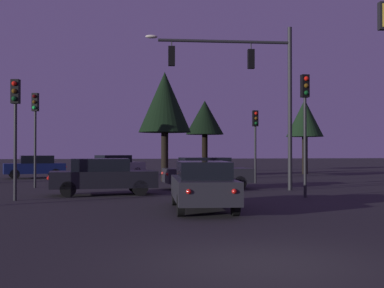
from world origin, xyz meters
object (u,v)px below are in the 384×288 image
object	(u,v)px
traffic_light_corner_left	(305,111)
car_crossing_right	(102,176)
car_crossing_left	(207,172)
tree_right_cluster	(305,119)
traffic_signal_mast_arm	(251,79)
tree_behind_sign	(165,103)
tree_center_horizon	(205,118)
car_parked_lot	(35,166)
car_nearside_lane	(203,185)
car_far_lane	(115,165)
traffic_light_far_side	(35,121)
traffic_light_median	(255,132)
traffic_light_corner_right	(15,115)

from	to	relation	value
traffic_light_corner_left	car_crossing_right	bearing A→B (deg)	162.50
car_crossing_left	tree_right_cluster	xyz separation A→B (m)	(10.70, 14.26, 3.56)
traffic_signal_mast_arm	tree_behind_sign	xyz separation A→B (m)	(-3.10, 8.03, -0.43)
tree_behind_sign	tree_center_horizon	distance (m)	13.17
traffic_signal_mast_arm	car_parked_lot	xyz separation A→B (m)	(-11.31, 12.81, -4.39)
traffic_signal_mast_arm	car_parked_lot	bearing A→B (deg)	131.44
traffic_signal_mast_arm	tree_behind_sign	bearing A→B (deg)	111.10
car_parked_lot	tree_behind_sign	size ratio (longest dim) A/B	0.64
car_crossing_right	tree_right_cluster	xyz separation A→B (m)	(15.64, 16.90, 3.56)
car_nearside_lane	car_far_lane	distance (m)	22.24
tree_behind_sign	car_parked_lot	bearing A→B (deg)	149.81
traffic_light_far_side	car_crossing_left	xyz separation A→B (m)	(8.27, -2.08, -2.52)
traffic_signal_mast_arm	traffic_light_median	world-z (taller)	traffic_signal_mast_arm
car_parked_lot	tree_center_horizon	bearing A→B (deg)	29.80
tree_behind_sign	traffic_light_corner_left	bearing A→B (deg)	-70.28
traffic_light_corner_left	tree_center_horizon	xyz separation A→B (m)	(0.60, 24.06, 1.19)
traffic_light_median	car_nearside_lane	world-z (taller)	traffic_light_median
tree_center_horizon	tree_right_cluster	world-z (taller)	tree_center_horizon
traffic_light_median	car_crossing_right	xyz separation A→B (m)	(-8.52, -6.47, -2.14)
traffic_light_far_side	car_far_lane	world-z (taller)	traffic_light_far_side
traffic_light_far_side	traffic_light_median	bearing A→B (deg)	8.39
traffic_signal_mast_arm	car_crossing_right	distance (m)	8.17
traffic_light_corner_right	car_nearside_lane	bearing A→B (deg)	-33.36
car_crossing_left	traffic_light_corner_left	bearing A→B (deg)	-60.01
car_crossing_left	car_parked_lot	world-z (taller)	same
car_nearside_lane	car_crossing_right	world-z (taller)	same
traffic_light_median	tree_behind_sign	size ratio (longest dim) A/B	0.62
traffic_light_far_side	car_crossing_left	bearing A→B (deg)	-14.13
traffic_light_median	car_crossing_left	size ratio (longest dim) A/B	0.96
traffic_signal_mast_arm	car_crossing_right	world-z (taller)	traffic_signal_mast_arm
car_far_lane	traffic_signal_mast_arm	bearing A→B (deg)	-67.92
tree_center_horizon	tree_right_cluster	size ratio (longest dim) A/B	1.04
traffic_light_corner_right	car_far_lane	size ratio (longest dim) A/B	1.01
traffic_light_far_side	tree_behind_sign	size ratio (longest dim) A/B	0.71
car_crossing_left	tree_behind_sign	world-z (taller)	tree_behind_sign
traffic_light_far_side	tree_right_cluster	xyz separation A→B (m)	(18.97, 12.18, 1.03)
traffic_signal_mast_arm	car_nearside_lane	distance (m)	9.32
traffic_light_far_side	tree_right_cluster	bearing A→B (deg)	32.71
traffic_signal_mast_arm	tree_center_horizon	xyz separation A→B (m)	(1.74, 20.28, -0.57)
car_far_lane	tree_right_cluster	bearing A→B (deg)	3.30
car_crossing_left	traffic_light_far_side	bearing A→B (deg)	165.87
traffic_light_far_side	car_far_lane	distance (m)	12.31
car_nearside_lane	tree_center_horizon	size ratio (longest dim) A/B	0.78
traffic_light_corner_right	traffic_signal_mast_arm	bearing A→B (deg)	17.97
traffic_light_corner_left	tree_right_cluster	distance (m)	20.90
traffic_signal_mast_arm	tree_center_horizon	bearing A→B (deg)	85.11
traffic_light_corner_left	car_far_lane	world-z (taller)	traffic_light_corner_left
traffic_light_median	car_far_lane	size ratio (longest dim) A/B	0.92
traffic_light_corner_right	tree_center_horizon	size ratio (longest dim) A/B	0.73
traffic_light_corner_right	tree_behind_sign	xyz separation A→B (m)	(6.85, 11.26, 1.57)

